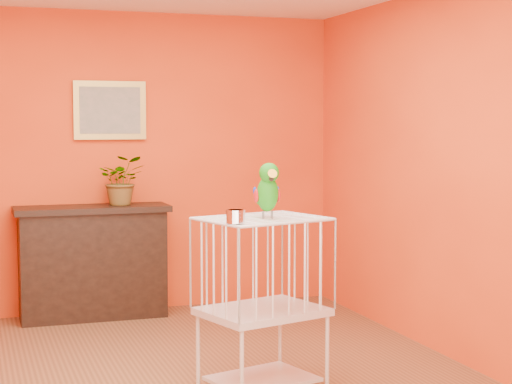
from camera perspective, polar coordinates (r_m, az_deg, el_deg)
name	(u,v)px	position (r m, az deg, el deg)	size (l,w,h in m)	color
room_shell	(168,133)	(5.29, -5.92, 3.96)	(4.50, 4.50, 4.50)	#E84915
console_cabinet	(93,262)	(7.34, -10.84, -4.60)	(1.28, 0.46, 0.95)	black
potted_plant	(122,186)	(7.30, -8.90, 0.41)	(0.38, 0.42, 0.33)	#26722D
framed_picture	(110,110)	(7.47, -9.71, 5.39)	(0.62, 0.04, 0.50)	gold
birdcage	(262,303)	(5.22, 0.43, -7.38)	(0.82, 0.71, 1.07)	silver
feed_cup	(235,216)	(4.83, -1.38, -1.64)	(0.11, 0.11, 0.08)	silver
parrot	(268,190)	(5.10, 0.78, 0.14)	(0.17, 0.30, 0.34)	#59544C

